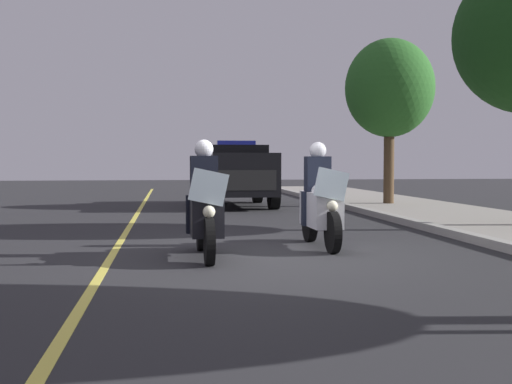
% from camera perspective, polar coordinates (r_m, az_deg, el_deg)
% --- Properties ---
extents(ground_plane, '(80.00, 80.00, 0.00)m').
position_cam_1_polar(ground_plane, '(9.43, 0.96, -5.80)').
color(ground_plane, '#28282B').
extents(curb_strip, '(48.00, 0.24, 0.15)m').
position_cam_1_polar(curb_strip, '(10.67, 21.63, -4.59)').
color(curb_strip, '#9E9B93').
rests_on(curb_strip, ground).
extents(lane_stripe_center, '(48.00, 0.12, 0.01)m').
position_cam_1_polar(lane_stripe_center, '(9.36, -12.85, -5.91)').
color(lane_stripe_center, '#E0D14C').
rests_on(lane_stripe_center, ground).
extents(police_motorcycle_lead_left, '(2.14, 0.57, 1.72)m').
position_cam_1_polar(police_motorcycle_lead_left, '(9.41, -4.52, -1.54)').
color(police_motorcycle_lead_left, black).
rests_on(police_motorcycle_lead_left, ground).
extents(police_motorcycle_lead_right, '(2.14, 0.57, 1.72)m').
position_cam_1_polar(police_motorcycle_lead_right, '(10.57, 5.70, -1.08)').
color(police_motorcycle_lead_right, black).
rests_on(police_motorcycle_lead_right, ground).
extents(police_suv, '(4.94, 2.15, 2.05)m').
position_cam_1_polar(police_suv, '(20.22, -1.73, 1.77)').
color(police_suv, black).
rests_on(police_suv, ground).
extents(tree_far_back, '(2.75, 2.75, 5.09)m').
position_cam_1_polar(tree_far_back, '(20.62, 11.71, 8.91)').
color(tree_far_back, '#4C3823').
rests_on(tree_far_back, sidewalk_strip).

